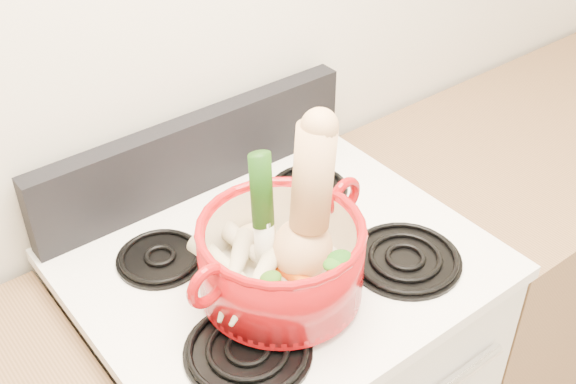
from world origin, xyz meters
TOP-DOWN VIEW (x-y plane):
  - wall_back at (0.00, 1.75)m, footprint 3.50×0.02m
  - cooktop at (0.00, 1.40)m, footprint 0.78×0.67m
  - control_backsplash at (0.00, 1.70)m, footprint 0.76×0.05m
  - counter_right at (1.07, 1.40)m, footprint 1.36×0.65m
  - burner_front_left at (-0.19, 1.24)m, footprint 0.22×0.22m
  - burner_front_right at (0.19, 1.24)m, footprint 0.22×0.22m
  - burner_back_left at (-0.19, 1.54)m, footprint 0.17×0.17m
  - burner_back_right at (0.19, 1.54)m, footprint 0.17×0.17m
  - dutch_oven at (-0.06, 1.31)m, footprint 0.33×0.33m
  - pot_handle_left at (-0.23, 1.29)m, footprint 0.08×0.03m
  - pot_handle_right at (0.11, 1.34)m, footprint 0.08×0.03m
  - squash at (-0.02, 1.31)m, footprint 0.19×0.18m
  - leek at (-0.07, 1.35)m, footprint 0.06×0.07m
  - ginger at (-0.05, 1.41)m, footprint 0.10×0.09m
  - parsnip_0 at (-0.14, 1.35)m, footprint 0.08×0.22m
  - parsnip_1 at (-0.14, 1.34)m, footprint 0.18×0.16m
  - parsnip_2 at (-0.08, 1.38)m, footprint 0.06×0.21m
  - parsnip_3 at (-0.13, 1.29)m, footprint 0.18×0.12m
  - carrot_0 at (-0.06, 1.28)m, footprint 0.09×0.18m
  - carrot_1 at (-0.11, 1.27)m, footprint 0.11×0.12m
  - carrot_2 at (-0.06, 1.27)m, footprint 0.05×0.16m

SIDE VIEW (x-z plane):
  - counter_right at x=1.07m, z-range 0.00..0.90m
  - cooktop at x=0.00m, z-range 0.92..0.95m
  - burner_front_left at x=-0.19m, z-range 0.95..0.97m
  - burner_front_right at x=0.19m, z-range 0.95..0.97m
  - burner_back_left at x=-0.19m, z-range 0.95..0.97m
  - burner_back_right at x=0.19m, z-range 0.95..0.97m
  - carrot_1 at x=-0.11m, z-range 1.00..1.04m
  - carrot_0 at x=-0.06m, z-range 0.99..1.05m
  - ginger at x=-0.05m, z-range 1.00..1.05m
  - parsnip_0 at x=-0.14m, z-range 0.99..1.05m
  - carrot_2 at x=-0.06m, z-range 1.00..1.05m
  - parsnip_1 at x=-0.14m, z-range 1.00..1.06m
  - parsnip_2 at x=-0.08m, z-range 1.00..1.07m
  - control_backsplash at x=0.00m, z-range 0.95..1.13m
  - parsnip_3 at x=-0.13m, z-range 1.01..1.07m
  - dutch_oven at x=-0.06m, z-range 0.97..1.12m
  - pot_handle_left at x=-0.23m, z-range 1.05..1.13m
  - pot_handle_right at x=0.11m, z-range 1.05..1.13m
  - leek at x=-0.07m, z-range 1.00..1.26m
  - squash at x=-0.02m, z-range 0.99..1.31m
  - wall_back at x=0.00m, z-range 0.00..2.60m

